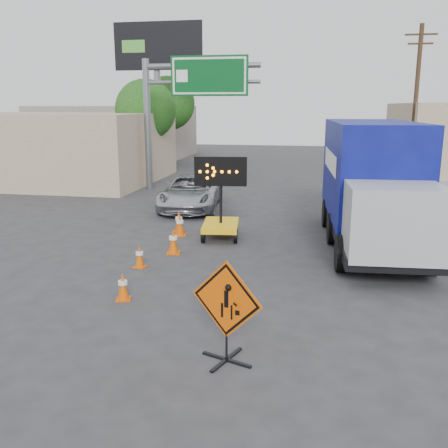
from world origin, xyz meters
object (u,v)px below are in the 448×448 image
(pickup_truck, at_px, (191,192))
(box_truck, at_px, (372,191))
(construction_sign, at_px, (227,309))
(arrow_board, at_px, (221,220))

(pickup_truck, height_order, box_truck, box_truck)
(construction_sign, xyz_separation_m, pickup_truck, (-4.00, 13.07, -0.26))
(arrow_board, height_order, pickup_truck, arrow_board)
(construction_sign, height_order, arrow_board, arrow_board)
(pickup_truck, bearing_deg, construction_sign, -78.46)
(arrow_board, distance_m, box_truck, 5.06)
(construction_sign, relative_size, pickup_truck, 0.36)
(arrow_board, bearing_deg, pickup_truck, 108.41)
(construction_sign, distance_m, arrow_board, 8.53)
(arrow_board, bearing_deg, box_truck, -7.22)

